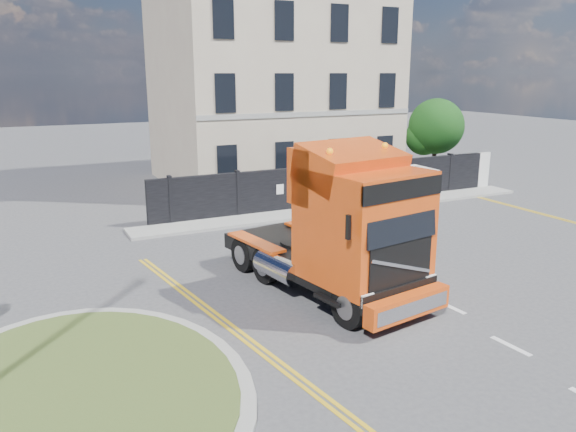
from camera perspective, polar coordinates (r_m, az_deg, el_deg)
ground at (r=16.85m, az=2.83°, el=-7.36°), size 120.00×120.00×0.00m
traffic_island at (r=12.35m, az=-20.52°, el=-16.54°), size 6.80×6.80×0.17m
hoarding_fence at (r=27.25m, az=5.84°, el=3.23°), size 18.80×0.25×2.00m
georgian_building at (r=33.11m, az=-1.81°, el=13.58°), size 12.30×10.30×12.80m
tree at (r=34.03m, az=14.54°, el=8.56°), size 3.20×3.20×4.80m
pavement_far at (r=26.42m, az=5.80°, el=0.79°), size 20.00×1.60×0.12m
truck at (r=15.64m, az=5.89°, el=-1.70°), size 3.79×7.51×4.30m
flatbed_pickup at (r=26.73m, az=11.46°, el=2.97°), size 2.15×4.85×2.00m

